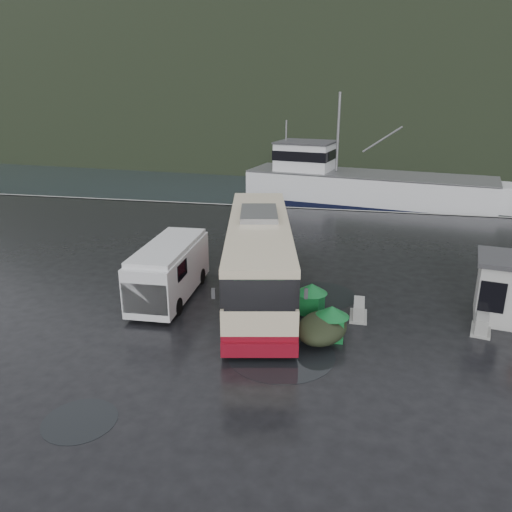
% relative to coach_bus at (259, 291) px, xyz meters
% --- Properties ---
extents(ground, '(160.00, 160.00, 0.00)m').
position_rel_coach_bus_xyz_m(ground, '(0.47, -2.02, 0.00)').
color(ground, black).
rests_on(ground, ground).
extents(harbor_water, '(300.00, 180.00, 0.02)m').
position_rel_coach_bus_xyz_m(harbor_water, '(0.47, 107.98, 0.00)').
color(harbor_water, black).
rests_on(harbor_water, ground).
extents(quay_edge, '(160.00, 0.60, 1.50)m').
position_rel_coach_bus_xyz_m(quay_edge, '(0.47, 17.98, 0.00)').
color(quay_edge, '#999993').
rests_on(quay_edge, ground).
extents(headland, '(780.00, 540.00, 570.00)m').
position_rel_coach_bus_xyz_m(headland, '(10.47, 247.98, 0.00)').
color(headland, black).
rests_on(headland, ground).
extents(coach_bus, '(5.86, 13.72, 3.78)m').
position_rel_coach_bus_xyz_m(coach_bus, '(0.00, 0.00, 0.00)').
color(coach_bus, beige).
rests_on(coach_bus, ground).
extents(white_van, '(2.34, 6.36, 2.64)m').
position_rel_coach_bus_xyz_m(white_van, '(-3.95, -1.50, 0.00)').
color(white_van, silver).
rests_on(white_van, ground).
extents(waste_bin_left, '(1.21, 1.21, 1.39)m').
position_rel_coach_bus_xyz_m(waste_bin_left, '(2.72, -1.98, 0.00)').
color(waste_bin_left, '#12652B').
rests_on(waste_bin_left, ground).
extents(waste_bin_right, '(1.05, 1.05, 1.37)m').
position_rel_coach_bus_xyz_m(waste_bin_right, '(3.71, -4.14, 0.00)').
color(waste_bin_right, '#12652B').
rests_on(waste_bin_right, ground).
extents(dome_tent, '(2.47, 2.99, 1.02)m').
position_rel_coach_bus_xyz_m(dome_tent, '(3.37, -4.35, 0.00)').
color(dome_tent, '#242B1A').
rests_on(dome_tent, ground).
extents(jersey_barrier_a, '(1.07, 1.61, 0.74)m').
position_rel_coach_bus_xyz_m(jersey_barrier_a, '(9.68, -2.33, 0.00)').
color(jersey_barrier_a, '#999993').
rests_on(jersey_barrier_a, ground).
extents(jersey_barrier_b, '(0.74, 1.45, 0.72)m').
position_rel_coach_bus_xyz_m(jersey_barrier_b, '(4.77, -2.01, 0.00)').
color(jersey_barrier_b, '#999993').
rests_on(jersey_barrier_b, ground).
extents(fishing_trawler, '(26.78, 10.70, 10.46)m').
position_rel_coach_bus_xyz_m(fishing_trawler, '(5.33, 24.79, 0.00)').
color(fishing_trawler, silver).
rests_on(fishing_trawler, ground).
extents(puddles, '(9.08, 13.77, 0.01)m').
position_rel_coach_bus_xyz_m(puddles, '(1.56, -4.43, 0.01)').
color(puddles, black).
rests_on(puddles, ground).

